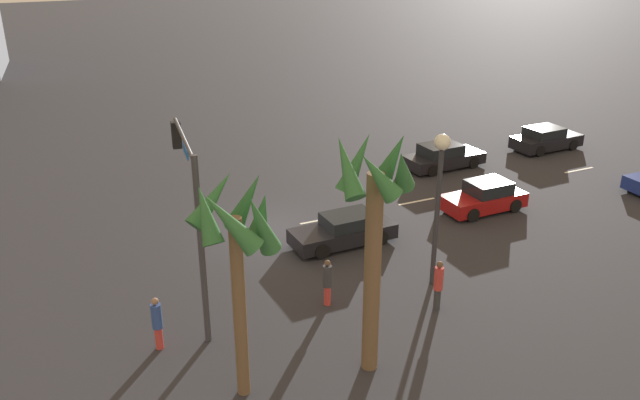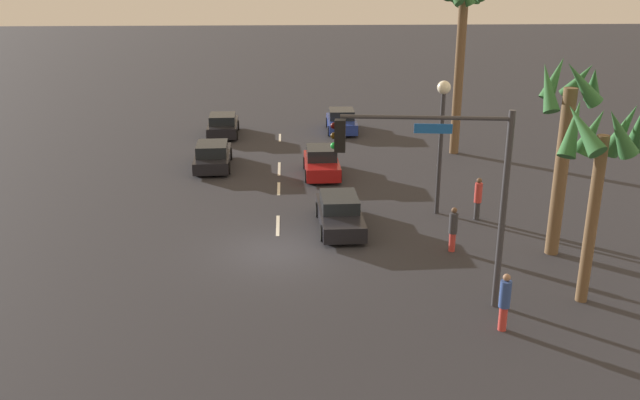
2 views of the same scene
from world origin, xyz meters
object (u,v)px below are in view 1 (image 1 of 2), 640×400
at_px(traffic_signal, 191,197).
at_px(palm_tree_0, 373,209).
at_px(pedestrian_0, 438,284).
at_px(streetlamp, 439,181).
at_px(pedestrian_1, 157,322).
at_px(car_1, 484,197).
at_px(pedestrian_2, 327,281).
at_px(car_2, 443,157).
at_px(car_4, 546,139).
at_px(palm_tree_2, 237,231).
at_px(car_0, 344,230).

distance_m(traffic_signal, palm_tree_0, 6.35).
bearing_deg(pedestrian_0, streetlamp, -118.92).
relative_size(traffic_signal, pedestrian_1, 3.46).
height_order(streetlamp, palm_tree_0, palm_tree_0).
height_order(car_1, palm_tree_0, palm_tree_0).
bearing_deg(streetlamp, pedestrian_2, -4.53).
height_order(car_2, pedestrian_2, pedestrian_2).
relative_size(traffic_signal, palm_tree_0, 0.85).
xyz_separation_m(car_4, pedestrian_0, (15.94, 11.98, 0.35)).
relative_size(palm_tree_0, palm_tree_2, 1.11).
bearing_deg(traffic_signal, pedestrian_2, 160.81).
height_order(car_0, pedestrian_2, pedestrian_2).
height_order(streetlamp, pedestrian_1, streetlamp).
xyz_separation_m(car_1, palm_tree_0, (10.54, 7.96, 4.48)).
distance_m(traffic_signal, pedestrian_2, 5.48).
distance_m(traffic_signal, streetlamp, 8.44).
distance_m(car_4, pedestrian_1, 27.07).
distance_m(car_4, palm_tree_2, 27.22).
relative_size(car_0, car_1, 1.12).
bearing_deg(palm_tree_2, traffic_signal, -89.57).
distance_m(car_2, pedestrian_1, 20.38).
bearing_deg(car_4, car_2, 0.67).
xyz_separation_m(pedestrian_0, palm_tree_2, (7.38, 1.36, 4.03)).
relative_size(car_2, streetlamp, 0.79).
relative_size(car_0, pedestrian_0, 2.41).
bearing_deg(palm_tree_0, traffic_signal, -53.54).
distance_m(car_4, traffic_signal, 25.18).
bearing_deg(palm_tree_0, car_1, -142.94).
relative_size(car_0, palm_tree_2, 0.67).
height_order(car_2, streetlamp, streetlamp).
xyz_separation_m(car_0, pedestrian_1, (8.52, 4.08, 0.35)).
bearing_deg(pedestrian_2, car_0, -123.98).
bearing_deg(pedestrian_1, car_4, -157.81).
bearing_deg(traffic_signal, car_1, -168.51).
height_order(car_0, car_4, car_4).
bearing_deg(streetlamp, palm_tree_2, 19.28).
distance_m(pedestrian_1, pedestrian_2, 5.83).
height_order(car_4, pedestrian_2, pedestrian_2).
bearing_deg(car_0, car_2, -146.52).
distance_m(car_2, traffic_signal, 18.50).
bearing_deg(pedestrian_0, palm_tree_0, 25.82).
bearing_deg(pedestrian_1, pedestrian_0, 169.11).
height_order(car_4, streetlamp, streetlamp).
bearing_deg(palm_tree_2, car_2, -140.26).
xyz_separation_m(car_2, traffic_signal, (15.97, 8.61, 3.60)).
distance_m(pedestrian_2, palm_tree_2, 6.61).
distance_m(car_4, palm_tree_0, 24.38).
distance_m(car_0, pedestrian_0, 5.88).
distance_m(car_0, pedestrian_1, 9.46).
height_order(car_0, palm_tree_2, palm_tree_2).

